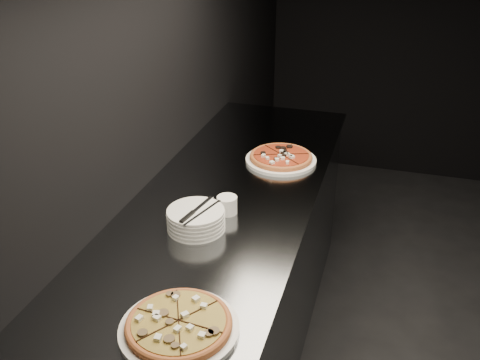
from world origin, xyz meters
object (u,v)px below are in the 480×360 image
(plate_stack, at_px, (196,219))
(counter, at_px, (224,289))
(pizza_mushroom, at_px, (179,325))
(cutlery, at_px, (196,212))
(pizza_tomato, at_px, (281,158))
(ramekin, at_px, (227,204))

(plate_stack, bearing_deg, counter, 82.96)
(pizza_mushroom, relative_size, cutlery, 1.56)
(pizza_tomato, height_order, plate_stack, plate_stack)
(counter, relative_size, plate_stack, 11.24)
(ramekin, bearing_deg, cutlery, -112.11)
(plate_stack, xyz_separation_m, ramekin, (0.08, 0.15, -0.00))
(counter, distance_m, plate_stack, 0.55)
(counter, bearing_deg, pizza_tomato, 72.04)
(cutlery, bearing_deg, ramekin, 78.96)
(pizza_mushroom, distance_m, plate_stack, 0.55)
(pizza_mushroom, bearing_deg, ramekin, 96.31)
(plate_stack, bearing_deg, pizza_mushroom, -74.20)
(pizza_mushroom, distance_m, cutlery, 0.54)
(ramekin, bearing_deg, pizza_mushroom, -83.69)
(counter, distance_m, pizza_tomato, 0.67)
(counter, distance_m, cutlery, 0.60)
(pizza_tomato, bearing_deg, cutlery, -103.33)
(pizza_tomato, bearing_deg, counter, -107.96)
(cutlery, height_order, ramekin, cutlery)
(counter, xyz_separation_m, plate_stack, (-0.03, -0.23, 0.50))
(plate_stack, bearing_deg, ramekin, 62.93)
(pizza_mushroom, distance_m, pizza_tomato, 1.21)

